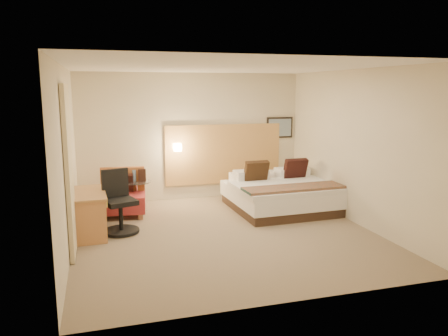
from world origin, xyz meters
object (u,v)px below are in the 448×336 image
object	(u,v)px
lounge_chair	(123,197)
side_table	(137,195)
desk_chair	(119,207)
desk	(90,201)
bed	(281,194)

from	to	relation	value
lounge_chair	side_table	world-z (taller)	lounge_chair
side_table	desk_chair	world-z (taller)	desk_chair
desk	desk_chair	bearing A→B (deg)	-2.59
bed	lounge_chair	distance (m)	3.08
bed	desk	bearing A→B (deg)	-171.42
desk_chair	lounge_chair	bearing A→B (deg)	83.87
bed	side_table	world-z (taller)	bed
lounge_chair	desk_chair	bearing A→B (deg)	-96.13
side_table	desk	size ratio (longest dim) A/B	0.53
lounge_chair	desk	world-z (taller)	lounge_chair
lounge_chair	side_table	bearing A→B (deg)	17.96
desk	desk_chair	xyz separation A→B (m)	(0.45, -0.02, -0.13)
lounge_chair	desk	bearing A→B (deg)	-119.17
desk	desk_chair	distance (m)	0.47
lounge_chair	desk_chair	size ratio (longest dim) A/B	0.87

